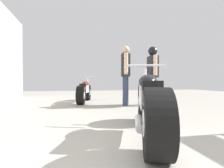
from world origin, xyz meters
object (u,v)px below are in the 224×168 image
at_px(mechanic_in_blue, 126,72).
at_px(mechanic_with_helmet, 153,70).
at_px(motorcycle_black_naked, 84,91).
at_px(motorcycle_maroon_cruiser, 149,104).

height_order(mechanic_in_blue, mechanic_with_helmet, mechanic_in_blue).
bearing_deg(mechanic_with_helmet, motorcycle_black_naked, 149.38).
distance_m(mechanic_in_blue, mechanic_with_helmet, 0.79).
distance_m(motorcycle_maroon_cruiser, motorcycle_black_naked, 3.85).
distance_m(motorcycle_maroon_cruiser, mechanic_in_blue, 2.94).
relative_size(motorcycle_black_naked, mechanic_with_helmet, 1.09).
xyz_separation_m(motorcycle_maroon_cruiser, mechanic_with_helmet, (1.31, 2.68, 0.62)).
relative_size(motorcycle_maroon_cruiser, motorcycle_black_naked, 1.10).
xyz_separation_m(mechanic_in_blue, mechanic_with_helmet, (0.77, -0.16, 0.04)).
bearing_deg(mechanic_in_blue, motorcycle_black_naked, 139.52).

